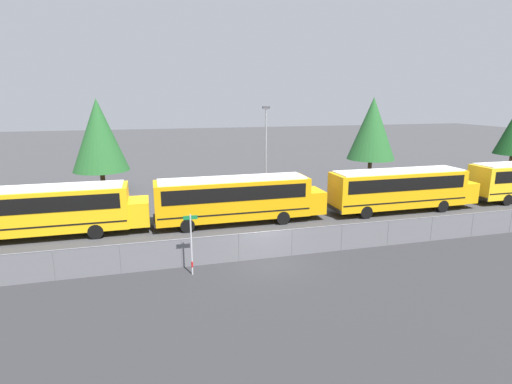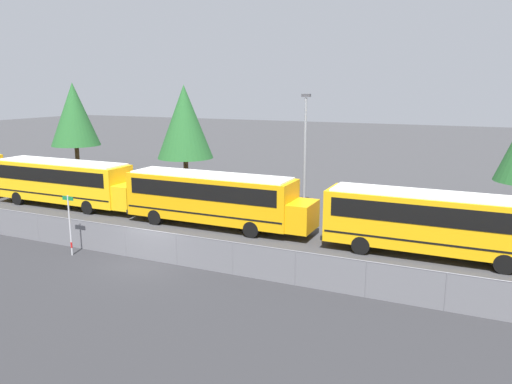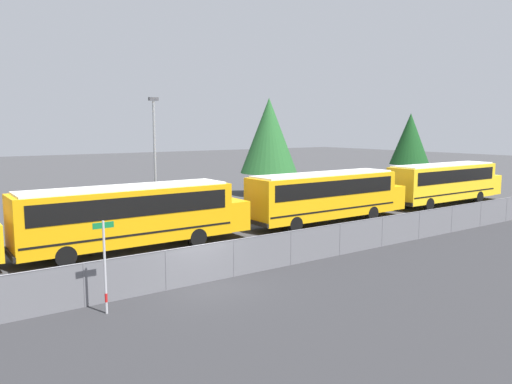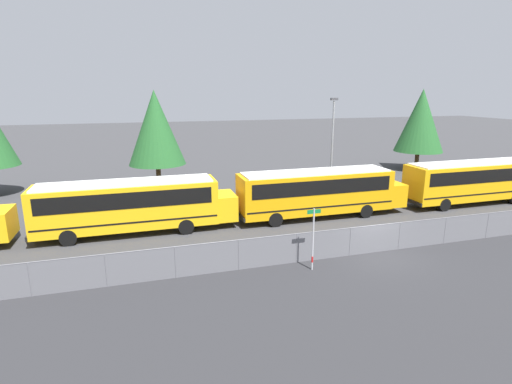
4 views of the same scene
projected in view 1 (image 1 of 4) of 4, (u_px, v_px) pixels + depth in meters
name	position (u px, v px, depth m)	size (l,w,h in m)	color
ground_plane	(266.00, 258.00, 22.10)	(200.00, 200.00, 0.00)	#38383A
road_strip	(307.00, 313.00, 16.46)	(110.14, 12.00, 0.01)	#2B2B2D
fence	(266.00, 245.00, 21.91)	(76.21, 0.07, 1.58)	#9EA0A5
school_bus_1	(44.00, 208.00, 25.05)	(12.10, 2.56, 3.27)	yellow
school_bus_2	(237.00, 197.00, 27.92)	(12.10, 2.56, 3.27)	orange
school_bus_3	(401.00, 187.00, 30.96)	(12.10, 2.56, 3.27)	#EDA80F
street_sign	(191.00, 243.00, 19.70)	(0.70, 0.09, 3.14)	#B7B7BC
light_pole	(266.00, 150.00, 33.72)	(0.60, 0.24, 8.00)	gray
tree_2	(372.00, 129.00, 43.67)	(5.19, 5.19, 8.79)	#51381E
tree_3	(99.00, 135.00, 36.51)	(5.08, 5.08, 8.66)	#51381E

